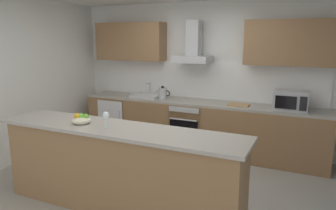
# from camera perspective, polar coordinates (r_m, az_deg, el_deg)

# --- Properties ---
(ground) EXTENTS (5.88, 4.90, 0.02)m
(ground) POSITION_cam_1_polar(r_m,az_deg,el_deg) (4.47, -2.21, -14.68)
(ground) COLOR gray
(wall_back) EXTENTS (5.88, 0.12, 2.60)m
(wall_back) POSITION_cam_1_polar(r_m,az_deg,el_deg) (5.90, 6.66, 5.13)
(wall_back) COLOR white
(wall_back) RESTS_ON ground
(wall_left) EXTENTS (0.12, 4.90, 2.60)m
(wall_left) POSITION_cam_1_polar(r_m,az_deg,el_deg) (5.65, -25.57, 3.73)
(wall_left) COLOR white
(wall_left) RESTS_ON ground
(backsplash_tile) EXTENTS (4.14, 0.02, 0.66)m
(backsplash_tile) POSITION_cam_1_polar(r_m,az_deg,el_deg) (5.84, 6.42, 4.37)
(backsplash_tile) COLOR white
(counter_back) EXTENTS (4.29, 0.60, 0.90)m
(counter_back) POSITION_cam_1_polar(r_m,az_deg,el_deg) (5.71, 5.24, -3.77)
(counter_back) COLOR olive
(counter_back) RESTS_ON ground
(counter_island) EXTENTS (3.00, 0.64, 1.00)m
(counter_island) POSITION_cam_1_polar(r_m,az_deg,el_deg) (3.82, -8.82, -11.11)
(counter_island) COLOR olive
(counter_island) RESTS_ON ground
(upper_cabinets) EXTENTS (4.23, 0.32, 0.70)m
(upper_cabinets) POSITION_cam_1_polar(r_m,az_deg,el_deg) (5.64, 6.06, 11.05)
(upper_cabinets) COLOR olive
(oven) EXTENTS (0.60, 0.62, 0.80)m
(oven) POSITION_cam_1_polar(r_m,az_deg,el_deg) (5.73, 3.85, -3.59)
(oven) COLOR slate
(oven) RESTS_ON ground
(refrigerator) EXTENTS (0.58, 0.60, 0.85)m
(refrigerator) POSITION_cam_1_polar(r_m,az_deg,el_deg) (6.41, -8.76, -2.34)
(refrigerator) COLOR white
(refrigerator) RESTS_ON ground
(microwave) EXTENTS (0.50, 0.38, 0.30)m
(microwave) POSITION_cam_1_polar(r_m,az_deg,el_deg) (5.22, 20.99, 0.74)
(microwave) COLOR #B7BABC
(microwave) RESTS_ON counter_back
(sink) EXTENTS (0.50, 0.40, 0.26)m
(sink) POSITION_cam_1_polar(r_m,az_deg,el_deg) (5.99, -3.77, 1.69)
(sink) COLOR silver
(sink) RESTS_ON counter_back
(kettle) EXTENTS (0.29, 0.15, 0.24)m
(kettle) POSITION_cam_1_polar(r_m,az_deg,el_deg) (5.78, -0.93, 2.11)
(kettle) COLOR #B7BABC
(kettle) RESTS_ON counter_back
(range_hood) EXTENTS (0.62, 0.45, 0.72)m
(range_hood) POSITION_cam_1_polar(r_m,az_deg,el_deg) (5.65, 4.52, 9.83)
(range_hood) COLOR #B7BABC
(wine_glass) EXTENTS (0.08, 0.08, 0.18)m
(wine_glass) POSITION_cam_1_polar(r_m,az_deg,el_deg) (3.67, -10.94, -1.97)
(wine_glass) COLOR silver
(wine_glass) RESTS_ON counter_island
(fruit_bowl) EXTENTS (0.22, 0.22, 0.13)m
(fruit_bowl) POSITION_cam_1_polar(r_m,az_deg,el_deg) (3.89, -15.13, -2.53)
(fruit_bowl) COLOR beige
(fruit_bowl) RESTS_ON counter_island
(chopping_board) EXTENTS (0.34, 0.22, 0.02)m
(chopping_board) POSITION_cam_1_polar(r_m,az_deg,el_deg) (5.36, 12.38, 0.03)
(chopping_board) COLOR tan
(chopping_board) RESTS_ON counter_back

